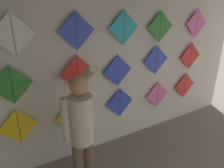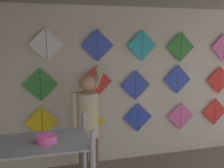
# 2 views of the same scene
# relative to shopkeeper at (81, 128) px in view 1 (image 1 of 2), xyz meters

# --- Properties ---
(back_panel) EXTENTS (5.64, 0.06, 2.80)m
(back_panel) POSITION_rel_shopkeeper_xyz_m (1.06, 0.84, 0.34)
(back_panel) COLOR beige
(back_panel) RESTS_ON ground
(shopkeeper) EXTENTS (0.47, 0.62, 1.88)m
(shopkeeper) POSITION_rel_shopkeeper_xyz_m (0.00, 0.00, 0.00)
(shopkeeper) COLOR brown
(shopkeeper) RESTS_ON ground
(kite_0) EXTENTS (0.55, 0.04, 0.69)m
(kite_0) POSITION_rel_shopkeeper_xyz_m (-0.66, 0.75, -0.22)
(kite_0) COLOR yellow
(kite_1) EXTENTS (0.55, 0.04, 0.69)m
(kite_1) POSITION_rel_shopkeeper_xyz_m (0.14, 0.75, -0.29)
(kite_1) COLOR yellow
(kite_2) EXTENTS (0.55, 0.01, 0.55)m
(kite_2) POSITION_rel_shopkeeper_xyz_m (1.05, 0.75, -0.24)
(kite_2) COLOR blue
(kite_3) EXTENTS (0.55, 0.04, 0.69)m
(kite_3) POSITION_rel_shopkeeper_xyz_m (1.94, 0.75, -0.32)
(kite_3) COLOR pink
(kite_4) EXTENTS (0.55, 0.01, 0.55)m
(kite_4) POSITION_rel_shopkeeper_xyz_m (2.71, 0.75, -0.25)
(kite_4) COLOR red
(kite_5) EXTENTS (0.55, 0.01, 0.55)m
(kite_5) POSITION_rel_shopkeeper_xyz_m (-0.65, 0.75, 0.45)
(kite_5) COLOR #338C38
(kite_6) EXTENTS (0.55, 0.01, 0.55)m
(kite_6) POSITION_rel_shopkeeper_xyz_m (0.28, 0.75, 0.46)
(kite_6) COLOR red
(kite_7) EXTENTS (0.55, 0.01, 0.55)m
(kite_7) POSITION_rel_shopkeeper_xyz_m (1.00, 0.75, 0.37)
(kite_7) COLOR blue
(kite_8) EXTENTS (0.55, 0.01, 0.55)m
(kite_8) POSITION_rel_shopkeeper_xyz_m (1.83, 0.75, 0.44)
(kite_8) COLOR blue
(kite_9) EXTENTS (0.55, 0.01, 0.55)m
(kite_9) POSITION_rel_shopkeeper_xyz_m (2.76, 0.75, 0.39)
(kite_9) COLOR red
(kite_10) EXTENTS (0.55, 0.01, 0.55)m
(kite_10) POSITION_rel_shopkeeper_xyz_m (-0.53, 0.75, 1.11)
(kite_10) COLOR white
(kite_11) EXTENTS (0.55, 0.01, 0.55)m
(kite_11) POSITION_rel_shopkeeper_xyz_m (0.31, 0.75, 1.09)
(kite_11) COLOR blue
(kite_12) EXTENTS (0.55, 0.01, 0.55)m
(kite_12) POSITION_rel_shopkeeper_xyz_m (1.11, 0.75, 1.08)
(kite_12) COLOR #28B2C6
(kite_13) EXTENTS (0.55, 0.01, 0.55)m
(kite_13) POSITION_rel_shopkeeper_xyz_m (1.87, 0.75, 1.04)
(kite_13) COLOR #338C38
(kite_14) EXTENTS (0.55, 0.01, 0.55)m
(kite_14) POSITION_rel_shopkeeper_xyz_m (2.80, 0.75, 1.04)
(kite_14) COLOR pink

